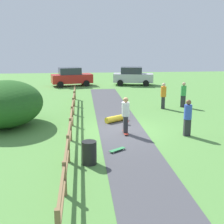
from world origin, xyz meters
name	(u,v)px	position (x,y,z in m)	size (l,w,h in m)	color
ground_plane	(122,131)	(0.00, 0.00, 0.00)	(60.00, 60.00, 0.00)	#568E42
asphalt_path	(122,131)	(0.00, 0.00, 0.01)	(2.40, 28.00, 0.02)	#47474C
wooden_fence	(71,120)	(-2.60, 0.00, 0.67)	(0.12, 18.12, 1.10)	olive
bush_large	(6,104)	(-6.20, 1.66, 1.25)	(4.01, 4.81, 2.51)	#23561E
trash_bin	(89,153)	(-1.80, -4.11, 0.45)	(0.56, 0.56, 0.90)	black
skater_riding	(126,114)	(0.11, -0.56, 1.07)	(0.38, 0.80, 1.87)	#B23326
skater_fallen	(117,119)	(-0.03, 1.75, 0.20)	(1.43, 1.40, 0.36)	yellow
skateboard_loose	(117,150)	(-0.59, -2.94, 0.09)	(0.76, 0.63, 0.08)	#338C4C
bystander_green	(183,93)	(5.11, 5.32, 0.99)	(0.53, 0.53, 1.78)	#2D2D33
bystander_orange	(163,94)	(3.57, 4.98, 1.00)	(0.51, 0.51, 1.80)	#2D2D33
bystander_blue	(188,116)	(3.10, -1.12, 1.01)	(0.39, 0.39, 1.82)	#2D2D33
parked_car_red	(71,77)	(-3.11, 16.61, 0.96)	(4.47, 2.66, 1.92)	red
parked_car_silver	(133,76)	(3.43, 16.64, 0.96)	(4.45, 2.62, 1.92)	#B7B7BC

